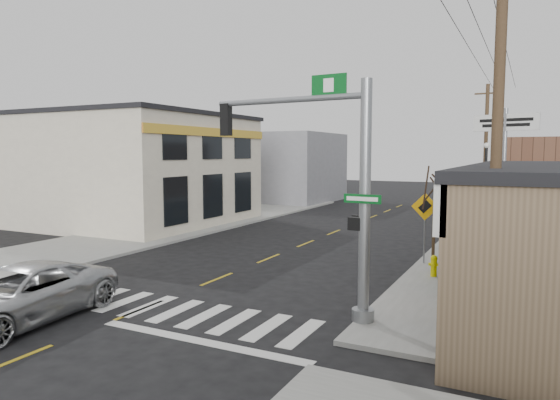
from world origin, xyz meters
The scene contains 19 objects.
ground centered at (0.00, 0.00, 0.00)m, with size 140.00×140.00×0.00m, color black.
sidewalk_right centered at (9.00, 13.00, 0.07)m, with size 6.00×38.00×0.13m, color gray.
sidewalk_left centered at (-9.00, 13.00, 0.07)m, with size 6.00×38.00×0.13m, color gray.
center_line centered at (0.00, 8.00, 0.01)m, with size 0.12×56.00×0.01m, color gold.
crosswalk centered at (0.00, 0.40, 0.01)m, with size 11.00×2.20×0.01m, color silver.
left_building centered at (-13.00, 14.00, 3.40)m, with size 12.00×12.00×6.80m, color beige.
bldg_distant_left centered at (-11.00, 32.00, 3.20)m, with size 9.00×10.00×6.40m, color gray.
suv centered at (-2.16, -2.28, 0.76)m, with size 2.53×5.49×1.53m, color #ADAFB2.
traffic_signal_pole centered at (5.43, 1.67, 4.00)m, with size 5.14×0.39×6.51m.
guide_sign centered at (7.54, 8.18, 1.98)m, with size 1.64×0.14×2.87m.
fire_hydrant centered at (7.04, 7.43, 0.55)m, with size 0.24×0.24×0.78m.
ped_crossing_sign centered at (6.30, 9.51, 2.07)m, with size 1.11×0.08×2.85m.
lamp_post centered at (8.26, 13.44, 2.98)m, with size 0.64×0.50×4.90m.
dance_center_sign centered at (8.80, 16.71, 5.16)m, with size 3.14×0.20×6.66m.
bare_tree centered at (7.50, 6.49, 3.78)m, with size 2.32×2.32×4.64m.
shrub_front centered at (9.32, 2.21, 0.60)m, with size 1.27×1.27×0.95m, color #223E19.
shrub_back centered at (7.99, 5.86, 0.51)m, with size 1.01×1.01×0.76m, color black.
utility_pole_near centered at (9.32, 1.29, 4.87)m, with size 1.61×0.24×9.24m.
utility_pole_far centered at (7.50, 22.07, 4.53)m, with size 1.49×0.22×8.58m.
Camera 1 is at (10.02, -10.82, 4.57)m, focal length 32.00 mm.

